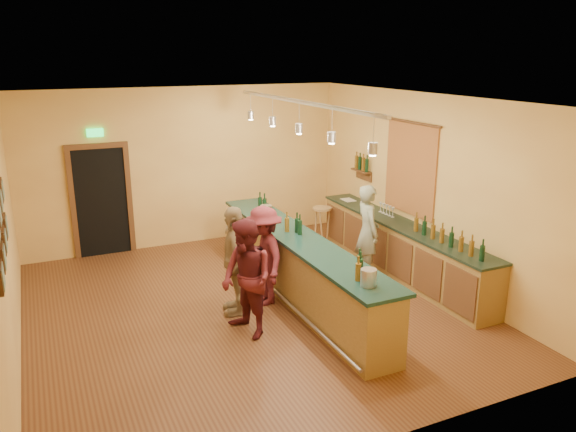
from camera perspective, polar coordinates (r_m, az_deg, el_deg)
name	(u,v)px	position (r m, az deg, el deg)	size (l,w,h in m)	color
floor	(249,308)	(8.91, -3.96, -9.26)	(7.00, 7.00, 0.00)	#542B18
ceiling	(245,99)	(8.06, -4.41, 11.72)	(6.50, 7.00, 0.02)	silver
wall_back	(186,167)	(11.60, -10.31, 4.92)	(6.50, 0.02, 3.20)	tan
wall_front	(379,300)	(5.39, 9.21, -8.43)	(6.50, 0.02, 3.20)	tan
wall_left	(4,238)	(7.87, -26.90, -2.03)	(0.02, 7.00, 3.20)	tan
wall_right	(425,188)	(9.92, 13.70, 2.79)	(0.02, 7.00, 3.20)	tan
doorway	(101,199)	(11.39, -18.45, 1.68)	(1.15, 0.09, 2.48)	black
tapestry	(410,169)	(10.16, 12.32, 4.65)	(0.03, 1.40, 1.60)	maroon
bottle_shelf	(362,165)	(11.37, 7.51, 5.15)	(0.17, 0.55, 0.54)	#523A18
picture_grid	(2,228)	(7.06, -27.08, -1.05)	(0.06, 2.20, 0.70)	#382111
back_counter	(401,248)	(10.20, 11.42, -3.22)	(0.60, 4.55, 1.27)	brown
tasting_bar	(298,263)	(8.97, 1.06, -4.81)	(0.73, 5.10, 1.38)	brown
pendant_track	(299,113)	(8.41, 1.14, 10.47)	(0.11, 4.60, 0.50)	silver
bartender	(368,232)	(9.85, 8.09, -1.61)	(0.61, 0.40, 1.67)	gray
customer_a	(247,279)	(7.78, -4.20, -6.42)	(0.82, 0.64, 1.68)	#59191E
customer_b	(235,260)	(8.46, -5.42, -4.51)	(0.99, 0.41, 1.68)	#997A51
customer_c	(264,256)	(8.77, -2.43, -4.04)	(1.02, 0.59, 1.58)	#59191E
bar_stool	(322,214)	(11.50, 3.47, 0.21)	(0.39, 0.39, 0.80)	#A38449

